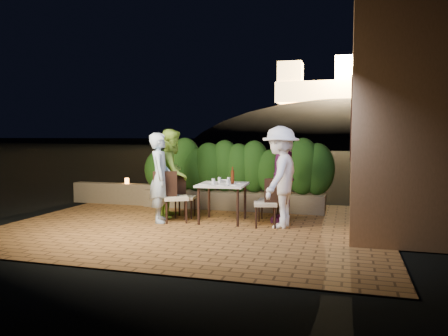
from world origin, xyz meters
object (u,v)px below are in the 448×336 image
at_px(chair_left_front, 176,197).
at_px(chair_right_back, 269,200).
at_px(beer_bottle, 233,175).
at_px(chair_right_front, 265,203).
at_px(bowl, 224,181).
at_px(diner_blue, 160,178).
at_px(parapet_lamp, 127,181).
at_px(dining_table, 223,203).
at_px(diner_white, 280,177).
at_px(diner_purple, 283,176).
at_px(diner_green, 172,173).
at_px(chair_left_back, 185,197).

relative_size(chair_left_front, chair_right_back, 1.17).
xyz_separation_m(beer_bottle, chair_right_front, (0.70, -0.26, -0.47)).
xyz_separation_m(bowl, diner_blue, (-1.11, -0.67, 0.10)).
relative_size(beer_bottle, parapet_lamp, 2.39).
height_order(dining_table, diner_white, diner_white).
distance_m(diner_blue, parapet_lamp, 2.52).
height_order(chair_left_front, diner_purple, diner_purple).
relative_size(chair_right_front, diner_green, 0.49).
distance_m(chair_left_back, chair_right_back, 1.72).
height_order(dining_table, chair_left_front, chair_left_front).
bearing_deg(parapet_lamp, chair_left_front, -40.77).
xyz_separation_m(chair_left_front, diner_blue, (-0.29, -0.08, 0.37)).
bearing_deg(dining_table, parapet_lamp, 152.92).
bearing_deg(chair_left_back, chair_right_front, -22.36).
bearing_deg(chair_left_back, diner_purple, -4.97).
distance_m(chair_left_back, diner_purple, 2.06).
relative_size(bowl, chair_right_front, 0.21).
bearing_deg(chair_right_front, chair_left_back, -27.10).
height_order(chair_right_back, diner_purple, diner_purple).
bearing_deg(beer_bottle, diner_blue, -164.15).
relative_size(beer_bottle, diner_green, 0.18).
distance_m(chair_left_back, parapet_lamp, 2.37).
bearing_deg(diner_purple, bowl, -89.43).
distance_m(dining_table, diner_blue, 1.31).
relative_size(bowl, diner_green, 0.10).
bearing_deg(diner_green, beer_bottle, -105.13).
distance_m(dining_table, diner_green, 1.30).
bearing_deg(diner_blue, bowl, -79.11).
bearing_deg(dining_table, chair_left_front, -163.30).
relative_size(dining_table, diner_white, 0.49).
xyz_separation_m(chair_right_front, parapet_lamp, (-3.78, 1.70, 0.12)).
height_order(chair_right_front, diner_green, diner_green).
xyz_separation_m(chair_right_front, diner_white, (0.27, 0.04, 0.48)).
bearing_deg(bowl, diner_green, -175.96).
bearing_deg(chair_left_front, diner_green, 94.15).
relative_size(dining_table, diner_blue, 0.52).
relative_size(diner_white, diner_purple, 1.02).
distance_m(dining_table, diner_white, 1.30).
bearing_deg(parapet_lamp, diner_white, -22.33).
xyz_separation_m(chair_right_front, diner_blue, (-2.05, -0.12, 0.42)).
relative_size(chair_left_back, diner_purple, 0.48).
xyz_separation_m(bowl, diner_white, (1.22, -0.51, 0.16)).
relative_size(chair_right_front, chair_right_back, 1.05).
bearing_deg(chair_left_front, diner_white, -23.12).
height_order(diner_purple, parapet_lamp, diner_purple).
distance_m(chair_right_front, chair_right_back, 0.56).
bearing_deg(dining_table, diner_white, -9.10).
height_order(chair_left_back, diner_green, diner_green).
bearing_deg(chair_left_back, bowl, -1.36).
relative_size(dining_table, chair_left_back, 1.06).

